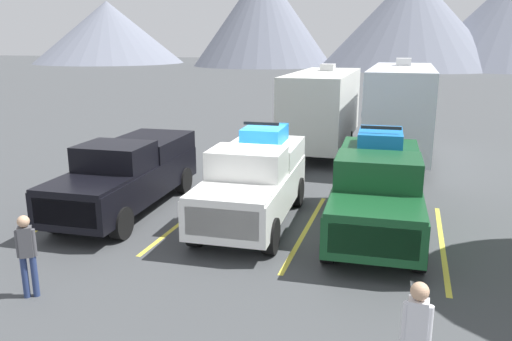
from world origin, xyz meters
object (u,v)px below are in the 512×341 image
Objects in this scene: camper_trailer_b at (400,107)px; person_b at (27,251)px; pickup_truck_c at (377,186)px; pickup_truck_a at (129,173)px; person_a at (416,335)px; camper_trailer_a at (323,106)px; pickup_truck_b at (254,179)px.

camper_trailer_b is 15.42m from person_b.
pickup_truck_c is 8.68m from camper_trailer_b.
person_a is (7.79, -6.12, -0.06)m from pickup_truck_a.
pickup_truck_a is 0.69× the size of camper_trailer_a.
pickup_truck_b is 7.39m from person_a.
pickup_truck_b is 9.53m from camper_trailer_a.
pickup_truck_b reaches higher than pickup_truck_a.
camper_trailer_b reaches higher than pickup_truck_a.
person_b is (-6.91, 0.95, -0.08)m from person_a.
person_b is at bearing -118.51° from pickup_truck_b.
camper_trailer_a is 4.94× the size of person_a.
camper_trailer_a is 3.32m from camper_trailer_b.
camper_trailer_a is 0.96× the size of camper_trailer_b.
pickup_truck_a is at bearing -179.36° from pickup_truck_b.
pickup_truck_c is at bearing 3.74° from pickup_truck_b.
pickup_truck_b is at bearing 123.47° from person_a.
pickup_truck_a is at bearing -177.93° from pickup_truck_c.
pickup_truck_c is 3.32× the size of person_a.
pickup_truck_c reaches higher than person_b.
camper_trailer_a is at bearing 67.70° from pickup_truck_a.
camper_trailer_a is (3.91, 9.54, 0.88)m from pickup_truck_a.
camper_trailer_b reaches higher than camper_trailer_a.
pickup_truck_c is 0.64× the size of camper_trailer_b.
person_b is at bearing -101.63° from camper_trailer_a.
pickup_truck_c is at bearing 42.13° from person_b.
pickup_truck_b is 3.28× the size of person_b.
person_b is (-2.83, -5.21, -0.23)m from pickup_truck_b.
camper_trailer_a is (-2.96, 9.29, 0.77)m from pickup_truck_c.
camper_trailer_b reaches higher than pickup_truck_c.
camper_trailer_a reaches higher than pickup_truck_b.
pickup_truck_a is 3.41× the size of person_a.
pickup_truck_a is 6.88m from pickup_truck_c.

